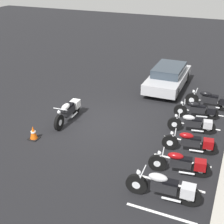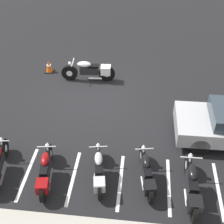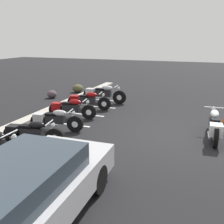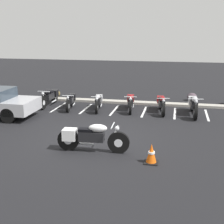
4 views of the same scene
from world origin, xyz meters
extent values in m
plane|color=black|center=(0.00, 0.00, 0.00)|extent=(60.00, 60.00, 0.00)
cylinder|color=black|center=(1.12, -1.14, 0.35)|extent=(0.70, 0.17, 0.69)
cylinder|color=silver|center=(1.12, -1.14, 0.35)|extent=(0.27, 0.15, 0.26)
cylinder|color=black|center=(-0.50, -1.24, 0.35)|extent=(0.70, 0.17, 0.69)
cylinder|color=silver|center=(-0.50, -1.24, 0.35)|extent=(0.27, 0.15, 0.26)
cube|color=black|center=(0.26, -1.19, 0.50)|extent=(0.81, 0.34, 0.32)
ellipsoid|color=white|center=(0.47, -1.18, 0.79)|extent=(0.60, 0.31, 0.25)
cube|color=black|center=(0.08, -1.20, 0.71)|extent=(0.48, 0.28, 0.08)
cube|color=white|center=(-0.45, -1.24, 0.54)|extent=(0.44, 0.40, 0.36)
cylinder|color=silver|center=(1.00, -1.15, 0.62)|extent=(0.28, 0.08, 0.56)
cylinder|color=silver|center=(0.93, -1.15, 0.89)|extent=(0.08, 0.65, 0.04)
sphere|color=silver|center=(1.07, -1.14, 0.81)|extent=(0.15, 0.15, 0.15)
cylinder|color=silver|center=(-0.01, -1.06, 0.19)|extent=(0.58, 0.11, 0.07)
cylinder|color=black|center=(-3.58, 3.62, 0.33)|extent=(0.13, 0.67, 0.67)
cylinder|color=silver|center=(-3.58, 3.62, 0.33)|extent=(0.13, 0.26, 0.25)
cube|color=black|center=(-3.59, 4.46, 0.49)|extent=(0.30, 0.78, 0.30)
ellipsoid|color=black|center=(-3.59, 4.26, 0.76)|extent=(0.27, 0.57, 0.24)
cube|color=black|center=(-3.60, 4.63, 0.69)|extent=(0.25, 0.45, 0.08)
cube|color=black|center=(-3.61, 5.14, 0.52)|extent=(0.37, 0.41, 0.34)
cylinder|color=silver|center=(-3.58, 3.74, 0.60)|extent=(0.07, 0.27, 0.54)
cylinder|color=silver|center=(-3.58, 3.81, 0.86)|extent=(0.63, 0.05, 0.04)
sphere|color=silver|center=(-3.58, 3.67, 0.78)|extent=(0.14, 0.14, 0.14)
cylinder|color=silver|center=(-3.46, 4.72, 0.18)|extent=(0.08, 0.56, 0.07)
cylinder|color=black|center=(-2.19, 3.35, 0.30)|extent=(0.21, 0.61, 0.60)
cylinder|color=silver|center=(-2.19, 3.35, 0.30)|extent=(0.15, 0.24, 0.23)
cylinder|color=black|center=(-2.44, 4.74, 0.30)|extent=(0.21, 0.61, 0.60)
cylinder|color=silver|center=(-2.44, 4.74, 0.30)|extent=(0.15, 0.24, 0.23)
cube|color=black|center=(-2.32, 4.09, 0.44)|extent=(0.37, 0.72, 0.27)
ellipsoid|color=black|center=(-2.29, 3.91, 0.68)|extent=(0.32, 0.54, 0.22)
cube|color=black|center=(-2.35, 4.24, 0.62)|extent=(0.28, 0.43, 0.07)
cube|color=black|center=(-2.43, 4.70, 0.46)|extent=(0.39, 0.42, 0.31)
cylinder|color=silver|center=(-2.21, 3.46, 0.54)|extent=(0.10, 0.24, 0.48)
cylinder|color=silver|center=(-2.22, 3.51, 0.77)|extent=(0.56, 0.13, 0.03)
sphere|color=silver|center=(-2.20, 3.40, 0.70)|extent=(0.13, 0.13, 0.13)
cylinder|color=silver|center=(-2.23, 4.34, 0.16)|extent=(0.15, 0.50, 0.06)
cylinder|color=black|center=(-0.79, 3.41, 0.30)|extent=(0.20, 0.60, 0.59)
cylinder|color=silver|center=(-0.79, 3.41, 0.30)|extent=(0.15, 0.24, 0.23)
cylinder|color=black|center=(-1.02, 4.78, 0.30)|extent=(0.20, 0.60, 0.59)
cylinder|color=silver|center=(-1.02, 4.78, 0.30)|extent=(0.15, 0.24, 0.23)
cube|color=black|center=(-0.92, 4.14, 0.43)|extent=(0.36, 0.72, 0.27)
ellipsoid|color=#B7B7BC|center=(-0.89, 3.96, 0.68)|extent=(0.31, 0.54, 0.22)
cube|color=black|center=(-0.94, 4.29, 0.61)|extent=(0.28, 0.43, 0.07)
cube|color=#B7B7BC|center=(-1.02, 4.74, 0.46)|extent=(0.38, 0.41, 0.31)
cylinder|color=silver|center=(-0.81, 3.51, 0.53)|extent=(0.09, 0.24, 0.48)
cylinder|color=silver|center=(-0.82, 3.57, 0.77)|extent=(0.56, 0.12, 0.03)
sphere|color=silver|center=(-0.80, 3.45, 0.69)|extent=(0.13, 0.13, 0.13)
cylinder|color=silver|center=(-0.83, 4.38, 0.16)|extent=(0.14, 0.50, 0.06)
cylinder|color=black|center=(0.76, 3.59, 0.31)|extent=(0.20, 0.62, 0.61)
cylinder|color=silver|center=(0.76, 3.59, 0.31)|extent=(0.15, 0.25, 0.23)
cylinder|color=black|center=(0.55, 5.02, 0.31)|extent=(0.20, 0.62, 0.61)
cylinder|color=silver|center=(0.55, 5.02, 0.31)|extent=(0.15, 0.25, 0.23)
cube|color=black|center=(0.65, 4.35, 0.45)|extent=(0.36, 0.74, 0.28)
ellipsoid|color=maroon|center=(0.67, 4.17, 0.70)|extent=(0.31, 0.55, 0.22)
cube|color=black|center=(0.62, 4.51, 0.63)|extent=(0.28, 0.44, 0.07)
cube|color=maroon|center=(0.56, 4.98, 0.47)|extent=(0.39, 0.42, 0.32)
cylinder|color=silver|center=(0.74, 3.70, 0.55)|extent=(0.09, 0.25, 0.50)
cylinder|color=silver|center=(0.73, 3.76, 0.79)|extent=(0.58, 0.12, 0.03)
sphere|color=silver|center=(0.75, 3.64, 0.72)|extent=(0.13, 0.13, 0.13)
cylinder|color=silver|center=(0.74, 4.60, 0.17)|extent=(0.14, 0.52, 0.07)
cylinder|color=black|center=(2.26, 3.52, 0.31)|extent=(0.21, 0.63, 0.62)
cylinder|color=silver|center=(2.26, 3.52, 0.31)|extent=(0.15, 0.25, 0.24)
cylinder|color=black|center=(2.04, 4.97, 0.31)|extent=(0.21, 0.63, 0.62)
cylinder|color=silver|center=(2.04, 4.97, 0.31)|extent=(0.15, 0.25, 0.24)
cube|color=black|center=(2.14, 4.29, 0.45)|extent=(0.37, 0.75, 0.28)
ellipsoid|color=maroon|center=(2.17, 4.10, 0.71)|extent=(0.32, 0.56, 0.23)
cube|color=black|center=(2.12, 4.45, 0.64)|extent=(0.29, 0.44, 0.08)
cube|color=maroon|center=(2.04, 4.92, 0.48)|extent=(0.39, 0.42, 0.32)
cylinder|color=silver|center=(2.24, 3.63, 0.56)|extent=(0.09, 0.25, 0.50)
cylinder|color=silver|center=(2.23, 3.69, 0.80)|extent=(0.58, 0.12, 0.03)
sphere|color=silver|center=(2.25, 3.57, 0.73)|extent=(0.13, 0.13, 0.13)
cylinder|color=silver|center=(2.24, 4.54, 0.17)|extent=(0.14, 0.52, 0.07)
cylinder|color=black|center=(3.65, 3.25, 0.34)|extent=(0.16, 0.69, 0.69)
cylinder|color=silver|center=(3.65, 3.25, 0.34)|extent=(0.15, 0.27, 0.26)
cylinder|color=black|center=(3.56, 4.86, 0.34)|extent=(0.16, 0.69, 0.69)
cylinder|color=silver|center=(3.56, 4.86, 0.34)|extent=(0.15, 0.27, 0.26)
cube|color=black|center=(3.60, 4.11, 0.50)|extent=(0.33, 0.81, 0.31)
ellipsoid|color=#B7B7BC|center=(3.61, 3.90, 0.78)|extent=(0.30, 0.60, 0.25)
cube|color=black|center=(3.59, 4.29, 0.71)|extent=(0.27, 0.47, 0.08)
cube|color=#B7B7BC|center=(3.56, 4.81, 0.53)|extent=(0.40, 0.44, 0.35)
cylinder|color=silver|center=(3.64, 3.38, 0.61)|extent=(0.08, 0.28, 0.55)
cylinder|color=silver|center=(3.64, 3.44, 0.89)|extent=(0.65, 0.07, 0.04)
sphere|color=silver|center=(3.64, 3.30, 0.80)|extent=(0.15, 0.15, 0.15)
cylinder|color=silver|center=(3.73, 4.38, 0.19)|extent=(0.10, 0.58, 0.07)
cylinder|color=black|center=(-4.03, 2.74, 0.32)|extent=(0.64, 0.23, 0.64)
cylinder|color=black|center=(-4.02, 1.16, 0.32)|extent=(0.64, 0.23, 0.64)
cylinder|color=black|center=(-6.79, 2.70, 0.32)|extent=(0.64, 0.23, 0.64)
cylinder|color=black|center=(-6.77, 1.12, 0.32)|extent=(0.64, 0.23, 0.64)
cube|color=#B2B2B7|center=(-5.40, 1.93, 0.56)|extent=(4.32, 1.85, 0.55)
cube|color=#2D3842|center=(-5.55, 1.93, 1.06)|extent=(2.43, 1.54, 0.45)
cube|color=black|center=(2.20, -1.70, 0.01)|extent=(0.40, 0.40, 0.03)
cone|color=#EA590F|center=(2.20, -1.70, 0.29)|extent=(0.32, 0.32, 0.58)
cylinder|color=white|center=(2.20, -1.70, 0.32)|extent=(0.20, 0.20, 0.06)
cube|color=white|center=(-4.46, 4.21, 0.00)|extent=(0.10, 2.10, 0.00)
cube|color=white|center=(-3.02, 4.21, 0.00)|extent=(0.10, 2.10, 0.00)
cube|color=white|center=(-1.57, 4.21, 0.00)|extent=(0.10, 2.10, 0.00)
cube|color=white|center=(-0.12, 4.21, 0.00)|extent=(0.10, 2.10, 0.00)
cube|color=white|center=(1.33, 4.21, 0.00)|extent=(0.10, 2.10, 0.00)
cube|color=white|center=(2.77, 4.21, 0.00)|extent=(0.10, 2.10, 0.00)
cube|color=white|center=(4.22, 4.21, 0.00)|extent=(0.10, 2.10, 0.00)
camera|label=1|loc=(11.01, 5.60, 6.64)|focal=50.00mm
camera|label=2|loc=(-1.96, 10.16, 7.56)|focal=50.00mm
camera|label=3|loc=(-8.60, -0.86, 3.24)|focal=42.00mm
camera|label=4|loc=(2.85, -10.19, 3.73)|focal=50.00mm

